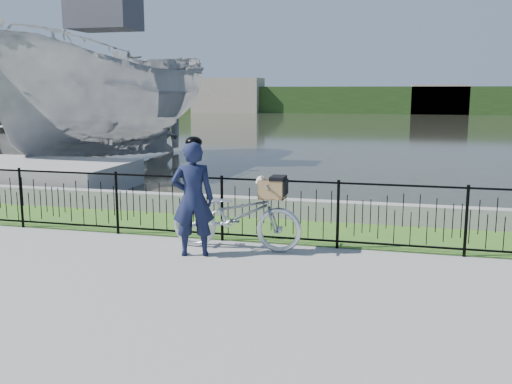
# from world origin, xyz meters

# --- Properties ---
(ground) EXTENTS (120.00, 120.00, 0.00)m
(ground) POSITION_xyz_m (0.00, 0.00, 0.00)
(ground) COLOR gray
(ground) RESTS_ON ground
(grass_strip) EXTENTS (60.00, 2.00, 0.01)m
(grass_strip) POSITION_xyz_m (0.00, 2.60, 0.00)
(grass_strip) COLOR #3D6B21
(grass_strip) RESTS_ON ground
(water) EXTENTS (120.00, 120.00, 0.00)m
(water) POSITION_xyz_m (0.00, 33.00, 0.00)
(water) COLOR #28291F
(water) RESTS_ON ground
(quay_wall) EXTENTS (60.00, 0.30, 0.40)m
(quay_wall) POSITION_xyz_m (0.00, 3.60, 0.20)
(quay_wall) COLOR gray
(quay_wall) RESTS_ON ground
(fence) EXTENTS (14.00, 0.06, 1.15)m
(fence) POSITION_xyz_m (0.00, 1.60, 0.58)
(fence) COLOR black
(fence) RESTS_ON ground
(far_treeline) EXTENTS (120.00, 6.00, 3.00)m
(far_treeline) POSITION_xyz_m (0.00, 60.00, 1.50)
(far_treeline) COLOR #28461B
(far_treeline) RESTS_ON ground
(far_building_left) EXTENTS (8.00, 4.00, 4.00)m
(far_building_left) POSITION_xyz_m (-18.00, 58.00, 2.00)
(far_building_left) COLOR gray
(far_building_left) RESTS_ON ground
(far_building_right) EXTENTS (6.00, 3.00, 3.20)m
(far_building_right) POSITION_xyz_m (6.00, 58.50, 1.60)
(far_building_right) COLOR gray
(far_building_right) RESTS_ON ground
(bicycle_rig) EXTENTS (2.18, 0.76, 1.26)m
(bicycle_rig) POSITION_xyz_m (-0.60, 1.15, 0.58)
(bicycle_rig) COLOR silver
(bicycle_rig) RESTS_ON ground
(cyclist) EXTENTS (0.76, 0.62, 1.89)m
(cyclist) POSITION_xyz_m (-1.18, 0.65, 0.93)
(cyclist) COLOR #131935
(cyclist) RESTS_ON ground
(boat_near) EXTENTS (5.78, 11.88, 6.21)m
(boat_near) POSITION_xyz_m (-7.95, 10.54, 2.28)
(boat_near) COLOR #A3A3A3
(boat_near) RESTS_ON water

